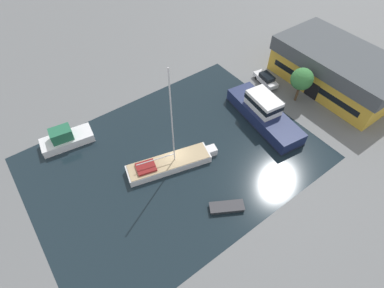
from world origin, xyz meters
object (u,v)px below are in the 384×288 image
object	(u,v)px
warehouse_building	(337,69)
cabin_boat	(66,138)
quay_tree_near_building	(302,79)
sailboat_moored	(170,163)
parked_car	(266,79)
small_dinghy	(227,207)
motor_cruiser	(264,113)

from	to	relation	value
warehouse_building	cabin_boat	bearing A→B (deg)	-107.84
quay_tree_near_building	sailboat_moored	xyz separation A→B (m)	(-0.92, -22.95, -3.35)
parked_car	cabin_boat	distance (m)	32.12
parked_car	sailboat_moored	world-z (taller)	sailboat_moored
warehouse_building	sailboat_moored	world-z (taller)	sailboat_moored
quay_tree_near_building	small_dinghy	distance (m)	22.88
parked_car	motor_cruiser	distance (m)	8.90
quay_tree_near_building	parked_car	world-z (taller)	quay_tree_near_building
motor_cruiser	sailboat_moored	bearing A→B (deg)	-176.20
quay_tree_near_building	cabin_boat	bearing A→B (deg)	-111.29
motor_cruiser	warehouse_building	bearing A→B (deg)	4.47
warehouse_building	cabin_boat	distance (m)	42.11
sailboat_moored	cabin_boat	size ratio (longest dim) A/B	2.08
parked_car	motor_cruiser	xyz separation A→B (m)	(5.91, -6.63, 0.63)
quay_tree_near_building	motor_cruiser	xyz separation A→B (m)	(0.09, -7.35, -2.54)
motor_cruiser	cabin_boat	xyz separation A→B (m)	(-12.61, -24.79, -0.49)
quay_tree_near_building	sailboat_moored	bearing A→B (deg)	-92.30
warehouse_building	parked_car	xyz separation A→B (m)	(-6.71, -8.45, -2.25)
warehouse_building	small_dinghy	world-z (taller)	warehouse_building
quay_tree_near_building	motor_cruiser	world-z (taller)	quay_tree_near_building
sailboat_moored	parked_car	bearing A→B (deg)	117.10
parked_car	cabin_boat	size ratio (longest dim) A/B	0.69
parked_car	motor_cruiser	world-z (taller)	motor_cruiser
cabin_boat	warehouse_building	bearing A→B (deg)	79.82
sailboat_moored	cabin_boat	bearing A→B (deg)	-126.96
motor_cruiser	quay_tree_near_building	bearing A→B (deg)	8.19
quay_tree_near_building	small_dinghy	xyz separation A→B (m)	(8.05, -21.10, -3.72)
warehouse_building	quay_tree_near_building	bearing A→B (deg)	-95.79
quay_tree_near_building	parked_car	xyz separation A→B (m)	(-5.82, -0.72, -3.16)
quay_tree_near_building	cabin_boat	distance (m)	34.63
cabin_boat	motor_cruiser	bearing A→B (deg)	71.45
warehouse_building	quay_tree_near_building	world-z (taller)	warehouse_building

